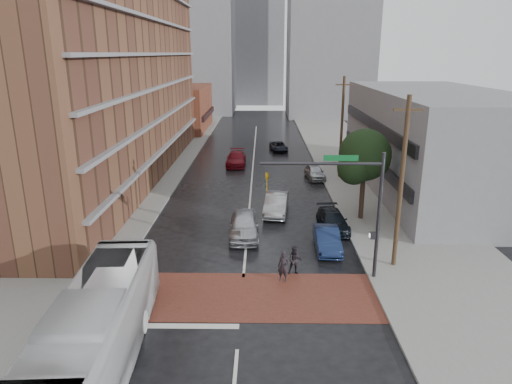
{
  "coord_description": "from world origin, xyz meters",
  "views": [
    {
      "loc": [
        1.03,
        -20.57,
        12.1
      ],
      "look_at": [
        0.64,
        7.55,
        3.5
      ],
      "focal_mm": 32.0,
      "sensor_mm": 36.0,
      "label": 1
    }
  ],
  "objects_px": {
    "pedestrian_a": "(283,267)",
    "car_travel_c": "(236,159)",
    "car_travel_b": "(276,204)",
    "pedestrian_b": "(295,260)",
    "car_parked_mid": "(333,220)",
    "car_travel_a": "(244,225)",
    "suv_travel": "(279,146)",
    "car_parked_far": "(315,172)",
    "transit_bus": "(96,331)",
    "car_parked_near": "(327,239)"
  },
  "relations": [
    {
      "from": "transit_bus",
      "to": "pedestrian_b",
      "type": "bearing_deg",
      "value": 41.12
    },
    {
      "from": "pedestrian_b",
      "to": "car_travel_a",
      "type": "bearing_deg",
      "value": 119.1
    },
    {
      "from": "pedestrian_a",
      "to": "car_travel_c",
      "type": "xyz_separation_m",
      "value": [
        -4.1,
        27.08,
        -0.1
      ]
    },
    {
      "from": "pedestrian_b",
      "to": "suv_travel",
      "type": "height_order",
      "value": "pedestrian_b"
    },
    {
      "from": "car_travel_b",
      "to": "car_parked_mid",
      "type": "distance_m",
      "value": 5.08
    },
    {
      "from": "pedestrian_b",
      "to": "car_travel_a",
      "type": "distance_m",
      "value": 6.28
    },
    {
      "from": "car_travel_b",
      "to": "car_parked_far",
      "type": "bearing_deg",
      "value": 74.83
    },
    {
      "from": "car_travel_a",
      "to": "car_travel_b",
      "type": "bearing_deg",
      "value": 62.82
    },
    {
      "from": "car_travel_a",
      "to": "suv_travel",
      "type": "distance_m",
      "value": 28.85
    },
    {
      "from": "transit_bus",
      "to": "car_travel_c",
      "type": "distance_m",
      "value": 34.65
    },
    {
      "from": "pedestrian_b",
      "to": "car_travel_a",
      "type": "relative_size",
      "value": 0.34
    },
    {
      "from": "pedestrian_b",
      "to": "car_travel_a",
      "type": "xyz_separation_m",
      "value": [
        -3.1,
        5.46,
        0.0
      ]
    },
    {
      "from": "car_travel_c",
      "to": "car_parked_near",
      "type": "bearing_deg",
      "value": -72.47
    },
    {
      "from": "car_parked_near",
      "to": "car_travel_b",
      "type": "bearing_deg",
      "value": 114.86
    },
    {
      "from": "car_travel_a",
      "to": "car_travel_b",
      "type": "relative_size",
      "value": 1.03
    },
    {
      "from": "pedestrian_a",
      "to": "suv_travel",
      "type": "bearing_deg",
      "value": 102.46
    },
    {
      "from": "car_travel_b",
      "to": "pedestrian_b",
      "type": "bearing_deg",
      "value": -79.27
    },
    {
      "from": "transit_bus",
      "to": "car_parked_far",
      "type": "relative_size",
      "value": 2.97
    },
    {
      "from": "transit_bus",
      "to": "car_travel_c",
      "type": "bearing_deg",
      "value": 80.8
    },
    {
      "from": "transit_bus",
      "to": "car_parked_mid",
      "type": "height_order",
      "value": "transit_bus"
    },
    {
      "from": "car_travel_a",
      "to": "car_parked_mid",
      "type": "distance_m",
      "value": 6.46
    },
    {
      "from": "pedestrian_b",
      "to": "car_travel_c",
      "type": "distance_m",
      "value": 26.7
    },
    {
      "from": "transit_bus",
      "to": "car_parked_near",
      "type": "relative_size",
      "value": 2.86
    },
    {
      "from": "pedestrian_a",
      "to": "car_travel_c",
      "type": "relative_size",
      "value": 0.33
    },
    {
      "from": "car_parked_near",
      "to": "car_parked_far",
      "type": "distance_m",
      "value": 17.29
    },
    {
      "from": "suv_travel",
      "to": "car_travel_a",
      "type": "bearing_deg",
      "value": -104.44
    },
    {
      "from": "pedestrian_a",
      "to": "car_parked_mid",
      "type": "relative_size",
      "value": 0.38
    },
    {
      "from": "car_travel_b",
      "to": "car_parked_near",
      "type": "xyz_separation_m",
      "value": [
        3.05,
        -6.78,
        -0.1
      ]
    },
    {
      "from": "car_parked_near",
      "to": "car_parked_far",
      "type": "xyz_separation_m",
      "value": [
        1.1,
        17.26,
        -0.0
      ]
    },
    {
      "from": "pedestrian_a",
      "to": "car_travel_b",
      "type": "height_order",
      "value": "pedestrian_a"
    },
    {
      "from": "car_travel_a",
      "to": "car_parked_near",
      "type": "relative_size",
      "value": 1.17
    },
    {
      "from": "pedestrian_a",
      "to": "car_travel_b",
      "type": "relative_size",
      "value": 0.36
    },
    {
      "from": "car_travel_c",
      "to": "car_parked_mid",
      "type": "xyz_separation_m",
      "value": [
        7.97,
        -19.27,
        -0.1
      ]
    },
    {
      "from": "transit_bus",
      "to": "car_travel_a",
      "type": "distance_m",
      "value": 14.65
    },
    {
      "from": "pedestrian_a",
      "to": "car_travel_a",
      "type": "xyz_separation_m",
      "value": [
        -2.4,
        6.27,
        -0.02
      ]
    },
    {
      "from": "transit_bus",
      "to": "pedestrian_a",
      "type": "relative_size",
      "value": 7.05
    },
    {
      "from": "pedestrian_a",
      "to": "suv_travel",
      "type": "xyz_separation_m",
      "value": [
        0.92,
        34.93,
        -0.28
      ]
    },
    {
      "from": "suv_travel",
      "to": "car_parked_mid",
      "type": "relative_size",
      "value": 0.93
    },
    {
      "from": "transit_bus",
      "to": "suv_travel",
      "type": "distance_m",
      "value": 43.18
    },
    {
      "from": "suv_travel",
      "to": "car_parked_far",
      "type": "relative_size",
      "value": 1.03
    },
    {
      "from": "car_parked_mid",
      "to": "suv_travel",
      "type": "bearing_deg",
      "value": 92.07
    },
    {
      "from": "pedestrian_b",
      "to": "car_parked_far",
      "type": "distance_m",
      "value": 20.96
    },
    {
      "from": "car_parked_mid",
      "to": "car_travel_c",
      "type": "bearing_deg",
      "value": 108.35
    },
    {
      "from": "pedestrian_a",
      "to": "car_parked_far",
      "type": "relative_size",
      "value": 0.42
    },
    {
      "from": "car_travel_a",
      "to": "car_parked_near",
      "type": "distance_m",
      "value": 5.76
    },
    {
      "from": "car_parked_far",
      "to": "car_parked_near",
      "type": "bearing_deg",
      "value": -100.07
    },
    {
      "from": "transit_bus",
      "to": "car_travel_c",
      "type": "xyz_separation_m",
      "value": [
        3.55,
        34.46,
        -0.94
      ]
    },
    {
      "from": "pedestrian_b",
      "to": "car_travel_c",
      "type": "height_order",
      "value": "pedestrian_b"
    },
    {
      "from": "transit_bus",
      "to": "car_parked_far",
      "type": "xyz_separation_m",
      "value": [
        11.74,
        28.87,
        -1.0
      ]
    },
    {
      "from": "car_travel_a",
      "to": "car_parked_mid",
      "type": "bearing_deg",
      "value": 12.79
    }
  ]
}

